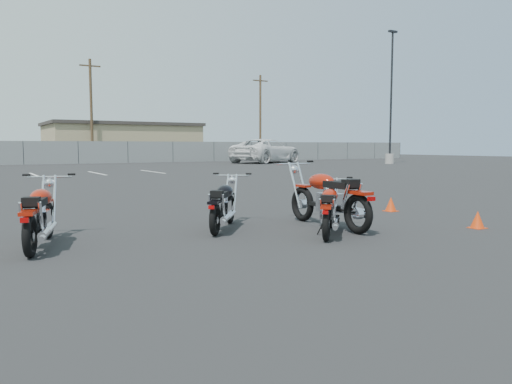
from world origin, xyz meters
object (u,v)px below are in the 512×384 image
motorcycle_third_red (329,198)px  motorcycle_rear_red (330,210)px  motorcycle_front_red (40,216)px  motorcycle_second_black (223,205)px  white_van (266,144)px

motorcycle_third_red → motorcycle_rear_red: bearing=-127.9°
motorcycle_front_red → motorcycle_second_black: (2.91, 0.05, -0.03)m
motorcycle_second_black → motorcycle_third_red: motorcycle_third_red is taller
motorcycle_second_black → motorcycle_rear_red: bearing=-46.2°
motorcycle_rear_red → white_van: white_van is taller
motorcycle_rear_red → motorcycle_second_black: bearing=133.8°
motorcycle_second_black → motorcycle_front_red: bearing=-179.0°
motorcycle_second_black → white_van: bearing=57.0°
motorcycle_rear_red → white_van: 34.38m
motorcycle_front_red → white_van: size_ratio=0.24×
motorcycle_second_black → motorcycle_rear_red: (1.25, -1.31, -0.02)m
motorcycle_front_red → motorcycle_second_black: bearing=1.0°
motorcycle_front_red → motorcycle_rear_red: motorcycle_front_red is taller
motorcycle_front_red → white_van: bearing=53.2°
motorcycle_second_black → white_van: white_van is taller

